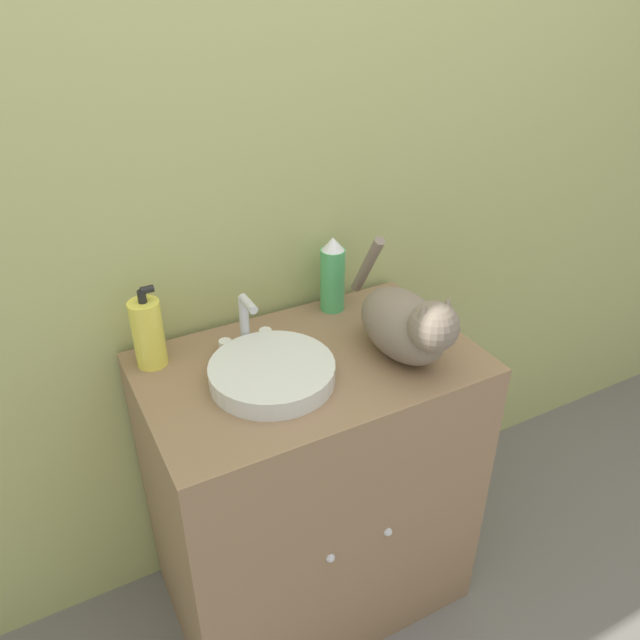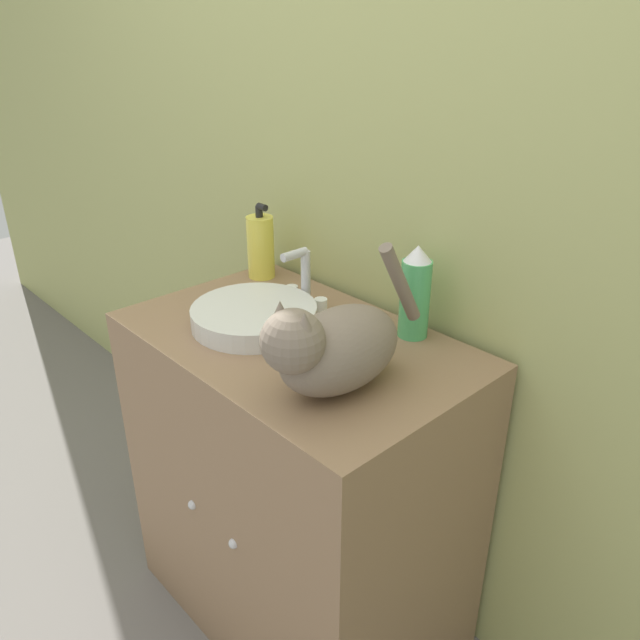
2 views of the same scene
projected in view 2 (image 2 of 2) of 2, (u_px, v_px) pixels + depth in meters
wall_back at (392, 147)px, 1.43m from camera, size 6.00×0.05×2.50m
vanity_cabinet at (298, 486)px, 1.61m from camera, size 0.83×0.53×0.86m
sink_basin at (254, 316)px, 1.46m from camera, size 0.30×0.30×0.05m
faucet at (304, 282)px, 1.54m from camera, size 0.14×0.09×0.15m
cat at (333, 347)px, 1.18m from camera, size 0.16×0.41×0.27m
soap_bottle at (261, 246)px, 1.71m from camera, size 0.07×0.07×0.21m
spray_bottle at (415, 293)px, 1.38m from camera, size 0.07×0.07×0.22m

